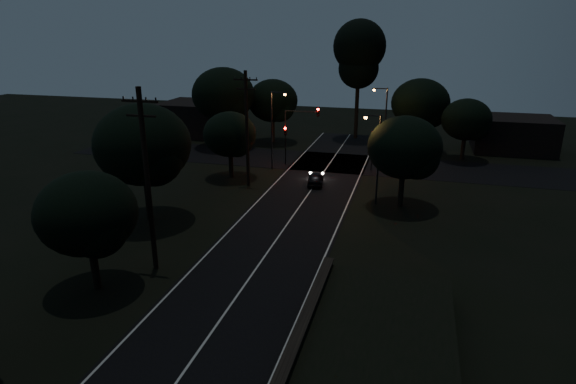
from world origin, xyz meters
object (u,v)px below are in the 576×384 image
Objects in this scene: streetlight_a at (273,125)px; car at (316,178)px; tall_pine at (359,54)px; utility_pole_far at (247,127)px; utility_pole_mid at (147,179)px; signal_mast at (301,125)px; streetlight_c at (377,153)px; streetlight_b at (384,119)px; signal_right at (372,144)px; signal_left at (285,138)px.

car is at bearing -37.74° from streetlight_a.
tall_pine is at bearing 69.64° from streetlight_a.
utility_pole_far is 1.31× the size of streetlight_a.
utility_pole_mid is 20.47m from car.
utility_pole_mid is at bearing -97.04° from signal_mast.
tall_pine reaches higher than streetlight_a.
streetlight_a is 13.72m from streetlight_c.
signal_mast is (-3.91, -15.01, -6.56)m from tall_pine.
utility_pole_far reaches higher than streetlight_b.
utility_pole_far reaches higher than signal_right.
utility_pole_far is 3.00× the size of car.
utility_pole_mid is 1.38× the size of streetlight_a.
streetlight_c is at bearing -35.69° from streetlight_a.
car is at bearing 72.30° from utility_pole_mid.
tall_pine is at bearing 69.54° from signal_left.
utility_pole_far is at bearing -99.94° from signal_left.
signal_mast is at bearing 179.97° from signal_right.
signal_right is (9.20, 0.00, 0.00)m from signal_left.
tall_pine is at bearing 80.07° from utility_pole_mid.
utility_pole_far reaches higher than streetlight_a.
signal_right is (3.60, -15.01, -8.06)m from tall_pine.
tall_pine is 2.42× the size of signal_mast.
tall_pine reaches higher than signal_mast.
tall_pine is 3.69× the size of signal_left.
streetlight_c is at bearing -43.76° from signal_left.
signal_right is 1.17× the size of car.
streetlight_a is at bearing 83.41° from utility_pole_far.
streetlight_c is at bearing -87.86° from streetlight_b.
utility_pole_mid is at bearing -93.21° from signal_left.
signal_left is (-5.60, -15.01, -8.06)m from tall_pine.
signal_right is 10.26m from streetlight_a.
streetlight_b is at bearing 25.99° from signal_mast.
signal_left is (1.40, 7.99, -2.65)m from utility_pole_far.
streetlight_c is (4.83, -25.00, -6.55)m from tall_pine.
signal_right is at bearing 97.02° from streetlight_c.
streetlight_b is at bearing 46.70° from utility_pole_far.
streetlight_a reaches higher than signal_mast.
car is at bearing 17.30° from utility_pole_far.
utility_pole_mid is 3.15× the size of car.
utility_pole_far reaches higher than streetlight_c.
utility_pole_mid reaches higher than streetlight_c.
streetlight_c reaches higher than signal_mast.
utility_pole_mid is 1.38× the size of streetlight_b.
utility_pole_far is 7.98m from car.
utility_pole_far is at bearing 90.00° from utility_pole_mid.
signal_left is 2.26m from signal_mast.
car is at bearing -126.83° from signal_right.
utility_pole_mid reaches higher than signal_right.
tall_pine is at bearing 111.38° from streetlight_b.
tall_pine is (7.00, 40.00, 5.16)m from utility_pole_mid.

